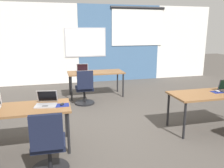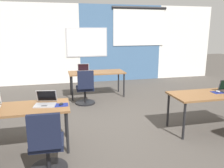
{
  "view_description": "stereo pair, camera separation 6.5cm",
  "coord_description": "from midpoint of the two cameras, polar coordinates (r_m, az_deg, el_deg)",
  "views": [
    {
      "loc": [
        -1.17,
        -4.24,
        1.91
      ],
      "look_at": [
        0.0,
        0.33,
        0.79
      ],
      "focal_mm": 36.68,
      "sensor_mm": 36.0,
      "label": 1
    },
    {
      "loc": [
        -1.11,
        -4.25,
        1.91
      ],
      "look_at": [
        0.0,
        0.33,
        0.79
      ],
      "focal_mm": 36.68,
      "sensor_mm": 36.0,
      "label": 2
    }
  ],
  "objects": [
    {
      "name": "mouse_near_right_end",
      "position": [
        4.91,
        24.44,
        -1.62
      ],
      "size": [
        0.08,
        0.11,
        0.03
      ],
      "color": "#B2B2B7",
      "rests_on": "mousepad_near_right_end"
    },
    {
      "name": "desk_near_right",
      "position": [
        4.82,
        23.14,
        -2.76
      ],
      "size": [
        1.6,
        0.7,
        0.72
      ],
      "color": "brown",
      "rests_on": "ground"
    },
    {
      "name": "mouse_near_left_inner",
      "position": [
        3.79,
        -12.82,
        -4.9
      ],
      "size": [
        0.09,
        0.11,
        0.03
      ],
      "color": "black",
      "rests_on": "mousepad_near_left_inner"
    },
    {
      "name": "back_wall_assembly",
      "position": [
        8.54,
        -6.51,
        9.93
      ],
      "size": [
        10.0,
        0.27,
        2.8
      ],
      "color": "silver",
      "rests_on": "ground"
    },
    {
      "name": "desk_far_center",
      "position": [
        6.66,
        -4.33,
        2.53
      ],
      "size": [
        1.6,
        0.7,
        0.72
      ],
      "color": "brown",
      "rests_on": "ground"
    },
    {
      "name": "ground_plane",
      "position": [
        4.79,
        0.56,
        -10.1
      ],
      "size": [
        24.0,
        24.0,
        0.0
      ],
      "color": "#47423D"
    },
    {
      "name": "mousepad_near_right_end",
      "position": [
        4.91,
        24.42,
        -1.83
      ],
      "size": [
        0.22,
        0.19,
        0.0
      ],
      "color": "navy",
      "rests_on": "desk_near_right"
    },
    {
      "name": "chair_far_left",
      "position": [
        5.97,
        -7.15,
        -1.6
      ],
      "size": [
        0.52,
        0.54,
        0.92
      ],
      "rotation": [
        0.0,
        0.0,
        3.13
      ],
      "color": "black",
      "rests_on": "ground"
    },
    {
      "name": "laptop_far_left",
      "position": [
        6.63,
        -7.62,
        3.37
      ],
      "size": [
        0.35,
        0.3,
        0.23
      ],
      "rotation": [
        0.0,
        0.0,
        -0.09
      ],
      "color": "#9E9EA3",
      "rests_on": "desk_far_center"
    },
    {
      "name": "mouse_far_left",
      "position": [
        6.67,
        -5.54,
        3.19
      ],
      "size": [
        0.08,
        0.11,
        0.03
      ],
      "color": "black",
      "rests_on": "desk_far_center"
    },
    {
      "name": "chair_near_left_inner",
      "position": [
        3.26,
        -16.05,
        -15.17
      ],
      "size": [
        0.52,
        0.55,
        0.92
      ],
      "rotation": [
        0.0,
        0.0,
        3.1
      ],
      "color": "black",
      "rests_on": "ground"
    },
    {
      "name": "desk_near_left",
      "position": [
        3.9,
        -22.76,
        -6.37
      ],
      "size": [
        1.6,
        0.7,
        0.72
      ],
      "color": "brown",
      "rests_on": "ground"
    },
    {
      "name": "laptop_near_left_inner",
      "position": [
        3.87,
        -16.52,
        -4.35
      ],
      "size": [
        0.38,
        0.37,
        0.22
      ],
      "rotation": [
        0.0,
        0.0,
        -0.17
      ],
      "color": "#9E9EA3",
      "rests_on": "desk_near_left"
    },
    {
      "name": "mousepad_near_left_inner",
      "position": [
        3.8,
        -12.81,
        -5.17
      ],
      "size": [
        0.22,
        0.19,
        0.0
      ],
      "color": "navy",
      "rests_on": "desk_near_left"
    }
  ]
}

